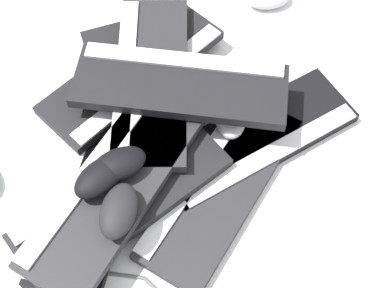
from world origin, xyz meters
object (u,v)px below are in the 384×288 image
object	(u,v)px
keyboard_5	(150,79)
keyboard_8	(113,188)
keyboard_0	(220,186)
mouse_3	(118,164)
keyboard_6	(121,198)
keyboard_4	(134,72)
keyboard_7	(180,84)
keyboard_3	(93,187)
mouse_5	(230,116)
keyboard_1	(257,138)
mouse_2	(100,177)
keyboard_2	(138,97)
mouse_1	(119,211)

from	to	relation	value
keyboard_5	keyboard_8	xyz separation A→B (m)	(0.18, -0.20, 0.00)
keyboard_0	mouse_3	size ratio (longest dim) A/B	4.21
keyboard_5	keyboard_6	bearing A→B (deg)	-45.61
keyboard_4	keyboard_5	world-z (taller)	keyboard_5
keyboard_8	mouse_3	xyz separation A→B (m)	(-0.02, 0.03, 0.04)
keyboard_7	keyboard_8	distance (m)	0.26
keyboard_0	keyboard_6	world-z (taller)	keyboard_6
keyboard_6	keyboard_8	bearing A→B (deg)	-152.67
keyboard_3	keyboard_6	world-z (taller)	keyboard_6
keyboard_0	mouse_3	world-z (taller)	mouse_3
keyboard_8	mouse_5	bearing A→B (deg)	92.21
keyboard_6	keyboard_8	size ratio (longest dim) A/B	0.97
keyboard_1	keyboard_5	bearing A→B (deg)	-151.59
keyboard_3	keyboard_6	distance (m)	0.08
keyboard_4	keyboard_7	bearing A→B (deg)	18.13
mouse_2	keyboard_3	bearing A→B (deg)	97.22
keyboard_3	mouse_3	distance (m)	0.12
keyboard_3	mouse_5	xyz separation A→B (m)	(0.04, 0.32, 0.04)
keyboard_2	keyboard_4	distance (m)	0.06
keyboard_0	keyboard_1	distance (m)	0.14
keyboard_1	mouse_5	distance (m)	0.07
keyboard_6	mouse_5	size ratio (longest dim) A/B	4.08
keyboard_8	mouse_5	distance (m)	0.29
keyboard_0	keyboard_3	bearing A→B (deg)	-124.39
keyboard_3	keyboard_5	xyz separation A→B (m)	(-0.12, 0.22, 0.06)
mouse_3	mouse_5	distance (m)	0.27
keyboard_8	keyboard_4	bearing A→B (deg)	140.93
keyboard_3	keyboard_4	bearing A→B (deg)	129.96
mouse_5	keyboard_6	bearing A→B (deg)	129.55
keyboard_0	keyboard_1	size ratio (longest dim) A/B	1.03
mouse_3	keyboard_7	bearing A→B (deg)	-147.14
mouse_2	keyboard_1	bearing A→B (deg)	-20.66
keyboard_2	keyboard_5	world-z (taller)	keyboard_5
keyboard_5	mouse_1	distance (m)	0.33
keyboard_3	mouse_1	size ratio (longest dim) A/B	3.86
keyboard_1	keyboard_3	xyz separation A→B (m)	(-0.10, -0.35, 0.00)
keyboard_8	mouse_3	bearing A→B (deg)	124.65
mouse_3	mouse_5	world-z (taller)	mouse_3
mouse_1	mouse_3	bearing A→B (deg)	15.65
mouse_1	mouse_2	size ratio (longest dim) A/B	1.00
keyboard_3	keyboard_6	xyz separation A→B (m)	(0.07, 0.03, 0.03)
keyboard_8	mouse_5	world-z (taller)	keyboard_8
keyboard_5	keyboard_7	distance (m)	0.08
keyboard_6	keyboard_8	xyz separation A→B (m)	(-0.01, -0.01, 0.03)
keyboard_1	keyboard_5	xyz separation A→B (m)	(-0.22, -0.12, 0.06)
keyboard_2	mouse_3	xyz separation A→B (m)	(0.17, -0.14, 0.10)
keyboard_8	keyboard_2	bearing A→B (deg)	138.21
keyboard_5	keyboard_7	size ratio (longest dim) A/B	1.05
keyboard_5	keyboard_6	size ratio (longest dim) A/B	0.99
mouse_2	mouse_3	xyz separation A→B (m)	(-0.00, 0.04, 0.00)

